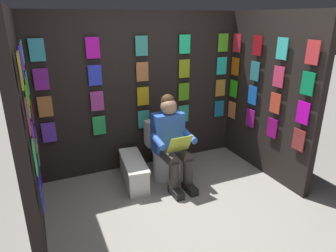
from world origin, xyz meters
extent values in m
plane|color=gray|center=(0.00, 0.00, 0.00)|extent=(30.00, 30.00, 0.00)
cube|color=black|center=(0.00, -1.74, 1.10)|extent=(3.03, 0.10, 2.19)
cube|color=#5932BC|center=(1.28, -1.65, 0.72)|extent=(0.17, 0.01, 0.26)
cube|color=green|center=(0.64, -1.65, 0.72)|extent=(0.17, 0.01, 0.26)
cube|color=teal|center=(0.00, -1.65, 0.72)|extent=(0.17, 0.01, 0.26)
cube|color=#29A77C|center=(-0.64, -1.65, 0.72)|extent=(0.17, 0.01, 0.26)
cube|color=#197195|center=(-1.28, -1.65, 0.72)|extent=(0.17, 0.01, 0.26)
cube|color=#9E6633|center=(1.28, -1.65, 1.06)|extent=(0.17, 0.01, 0.26)
cube|color=#A63691|center=(0.64, -1.65, 1.06)|extent=(0.17, 0.01, 0.26)
cube|color=gold|center=(0.00, -1.65, 1.06)|extent=(0.17, 0.01, 0.26)
cube|color=#509F16|center=(-0.64, -1.65, 1.06)|extent=(0.17, 0.01, 0.26)
cube|color=#BA7F31|center=(-1.28, -1.65, 1.06)|extent=(0.17, 0.01, 0.26)
cube|color=#761C8C|center=(1.28, -1.65, 1.40)|extent=(0.17, 0.01, 0.26)
cube|color=blue|center=(0.64, -1.65, 1.40)|extent=(0.17, 0.01, 0.26)
cube|color=#B86E3F|center=(0.00, -1.65, 1.40)|extent=(0.17, 0.01, 0.26)
cube|color=#91A61A|center=(-0.64, -1.65, 1.40)|extent=(0.17, 0.01, 0.26)
cube|color=#21D7C7|center=(-1.28, -1.65, 1.40)|extent=(0.17, 0.01, 0.26)
cube|color=teal|center=(1.28, -1.65, 1.75)|extent=(0.17, 0.01, 0.26)
cube|color=#CC13BD|center=(0.64, -1.65, 1.75)|extent=(0.17, 0.01, 0.26)
cube|color=teal|center=(0.00, -1.65, 1.75)|extent=(0.17, 0.01, 0.26)
cube|color=#24EF96|center=(-0.64, -1.65, 1.75)|extent=(0.17, 0.01, 0.26)
cube|color=#52B925|center=(-1.28, -1.65, 1.75)|extent=(0.17, 0.01, 0.26)
cube|color=black|center=(-1.52, -0.84, 1.10)|extent=(0.10, 1.69, 2.19)
cube|color=orange|center=(-1.43, -1.52, 0.72)|extent=(0.01, 0.17, 0.26)
cube|color=#9F198C|center=(-1.43, -1.07, 0.72)|extent=(0.01, 0.17, 0.26)
cube|color=#961170|center=(-1.43, -0.62, 0.72)|extent=(0.01, 0.17, 0.26)
cube|color=maroon|center=(-1.43, -0.17, 0.72)|extent=(0.01, 0.17, 0.26)
cube|color=green|center=(-1.43, -1.52, 1.06)|extent=(0.01, 0.17, 0.26)
cube|color=blue|center=(-1.43, -1.07, 1.06)|extent=(0.01, 0.17, 0.26)
cube|color=#D7482F|center=(-1.43, -0.62, 1.06)|extent=(0.01, 0.17, 0.26)
cube|color=#D90CC8|center=(-1.43, -0.17, 1.06)|extent=(0.01, 0.17, 0.26)
cube|color=#CD590A|center=(-1.43, -1.52, 1.40)|extent=(0.01, 0.17, 0.26)
cube|color=teal|center=(-1.43, -1.07, 1.40)|extent=(0.01, 0.17, 0.26)
cube|color=#DD3966|center=(-1.43, -0.62, 1.40)|extent=(0.01, 0.17, 0.26)
cube|color=#0E8E53|center=(-1.43, -0.17, 1.40)|extent=(0.01, 0.17, 0.26)
cube|color=red|center=(-1.43, -1.52, 1.75)|extent=(0.01, 0.17, 0.26)
cube|color=maroon|center=(-1.43, -1.07, 1.75)|extent=(0.01, 0.17, 0.26)
cube|color=#3DD1C8|center=(-1.43, -0.62, 1.75)|extent=(0.01, 0.17, 0.26)
cube|color=#D7363A|center=(-1.43, -0.17, 1.75)|extent=(0.01, 0.17, 0.26)
cube|color=black|center=(1.52, -0.84, 1.10)|extent=(0.10, 1.69, 2.19)
cube|color=#1E2ADC|center=(1.43, -0.17, 0.72)|extent=(0.01, 0.17, 0.26)
cube|color=#2E14A1|center=(1.43, -0.62, 0.72)|extent=(0.01, 0.17, 0.26)
cube|color=#61B338|center=(1.43, -1.07, 0.72)|extent=(0.01, 0.17, 0.26)
cube|color=#6F319A|center=(1.43, -1.52, 0.72)|extent=(0.01, 0.17, 0.26)
cube|color=#2EEC4B|center=(1.43, -0.17, 1.06)|extent=(0.01, 0.17, 0.26)
cube|color=purple|center=(1.43, -0.62, 1.06)|extent=(0.01, 0.17, 0.26)
cube|color=#250F9C|center=(1.43, -1.07, 1.06)|extent=(0.01, 0.17, 0.26)
cube|color=red|center=(1.43, -1.52, 1.06)|extent=(0.01, 0.17, 0.26)
cube|color=#A23458|center=(1.43, -0.17, 1.40)|extent=(0.01, 0.17, 0.26)
cube|color=#45DF22|center=(1.43, -0.62, 1.40)|extent=(0.01, 0.17, 0.26)
cube|color=green|center=(1.43, -1.07, 1.40)|extent=(0.01, 0.17, 0.26)
cube|color=#43C488|center=(1.43, -1.52, 1.40)|extent=(0.01, 0.17, 0.26)
cube|color=gold|center=(1.43, -0.17, 1.75)|extent=(0.01, 0.17, 0.26)
cube|color=#2E2CEE|center=(1.43, -0.62, 1.75)|extent=(0.01, 0.17, 0.26)
cube|color=purple|center=(1.43, -1.07, 1.75)|extent=(0.01, 0.17, 0.26)
cube|color=#1AD5CC|center=(1.43, -1.52, 1.75)|extent=(0.01, 0.17, 0.26)
cylinder|color=white|center=(-0.15, -1.16, 0.20)|extent=(0.38, 0.38, 0.40)
cylinder|color=white|center=(-0.15, -1.16, 0.41)|extent=(0.41, 0.41, 0.02)
cube|color=white|center=(-0.14, -1.42, 0.58)|extent=(0.39, 0.19, 0.36)
cylinder|color=white|center=(-0.14, -1.33, 0.58)|extent=(0.39, 0.08, 0.39)
cube|color=blue|center=(-0.15, -1.13, 0.68)|extent=(0.41, 0.23, 0.52)
sphere|color=tan|center=(-0.15, -1.10, 1.04)|extent=(0.21, 0.21, 0.21)
sphere|color=#472D19|center=(-0.15, -1.13, 1.11)|extent=(0.17, 0.17, 0.17)
cylinder|color=#38332D|center=(-0.25, -0.94, 0.44)|extent=(0.16, 0.41, 0.15)
cylinder|color=#38332D|center=(-0.05, -0.93, 0.44)|extent=(0.16, 0.41, 0.15)
cylinder|color=#38332D|center=(-0.26, -0.76, 0.21)|extent=(0.12, 0.12, 0.42)
cylinder|color=#38332D|center=(-0.06, -0.75, 0.21)|extent=(0.12, 0.12, 0.42)
cube|color=black|center=(-0.26, -0.70, 0.04)|extent=(0.12, 0.26, 0.09)
cube|color=black|center=(-0.06, -0.69, 0.04)|extent=(0.12, 0.26, 0.09)
cylinder|color=blue|center=(-0.37, -0.96, 0.66)|extent=(0.10, 0.31, 0.13)
cylinder|color=blue|center=(0.07, -0.95, 0.66)|extent=(0.10, 0.31, 0.13)
cube|color=#B7C938|center=(-0.16, -0.79, 0.64)|extent=(0.30, 0.14, 0.23)
cube|color=white|center=(0.32, -1.21, 0.16)|extent=(0.34, 0.79, 0.31)
cube|color=white|center=(0.32, -1.21, 0.33)|extent=(0.36, 0.82, 0.03)
camera|label=1|loc=(1.34, 2.20, 2.10)|focal=31.95mm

